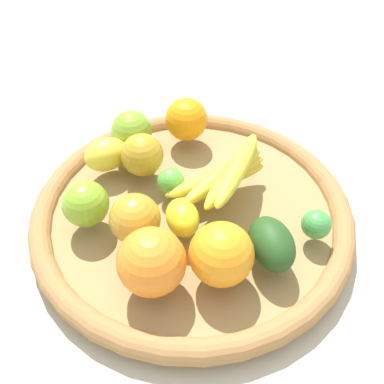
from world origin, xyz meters
TOP-DOWN VIEW (x-y plane):
  - ground_plane at (0.00, 0.00)m, footprint 2.40×2.40m
  - basket at (0.00, 0.00)m, footprint 0.47×0.47m
  - lime_1 at (-0.02, -0.03)m, footprint 0.05×0.05m
  - lime_0 at (0.07, 0.16)m, footprint 0.06×0.06m
  - orange_1 at (0.13, 0.03)m, footprint 0.11×0.11m
  - apple_2 at (0.06, -0.08)m, footprint 0.07×0.07m
  - apple_3 at (-0.07, -0.07)m, footprint 0.07×0.07m
  - banana_bunch at (-0.02, 0.05)m, footprint 0.16×0.16m
  - lemon_0 at (-0.09, -0.13)m, footprint 0.08×0.08m
  - orange_0 at (-0.16, 0.00)m, footprint 0.10×0.10m
  - apple_0 at (0.03, -0.15)m, footprint 0.09×0.09m
  - lemon_1 at (0.05, -0.02)m, footprint 0.07×0.06m
  - avocado at (0.11, 0.09)m, footprint 0.09×0.07m
  - orange_2 at (0.13, -0.06)m, footprint 0.11×0.11m
  - apple_1 at (-0.13, -0.09)m, footprint 0.09×0.09m

SIDE VIEW (x-z plane):
  - ground_plane at x=0.00m, z-range 0.00..0.00m
  - basket at x=0.00m, z-range 0.00..0.04m
  - lime_0 at x=0.07m, z-range 0.04..0.08m
  - lime_1 at x=-0.02m, z-range 0.04..0.08m
  - lemon_1 at x=0.05m, z-range 0.04..0.09m
  - lemon_0 at x=-0.09m, z-range 0.04..0.09m
  - avocado at x=0.11m, z-range 0.04..0.10m
  - apple_0 at x=0.03m, z-range 0.04..0.11m
  - apple_3 at x=-0.07m, z-range 0.04..0.11m
  - apple_1 at x=-0.13m, z-range 0.04..0.11m
  - apple_2 at x=0.06m, z-range 0.04..0.11m
  - orange_0 at x=-0.16m, z-range 0.04..0.11m
  - banana_bunch at x=-0.02m, z-range 0.04..0.12m
  - orange_1 at x=0.13m, z-range 0.04..0.12m
  - orange_2 at x=0.13m, z-range 0.04..0.12m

